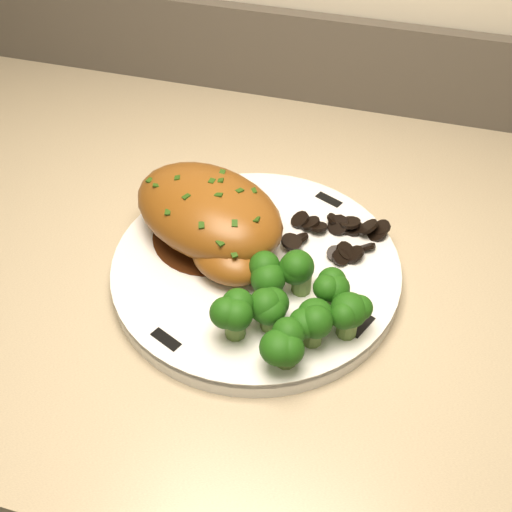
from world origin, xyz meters
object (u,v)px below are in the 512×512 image
(plate, at_px, (256,270))
(broccoli_florets, at_px, (294,306))
(counter, at_px, (439,492))
(chicken_breast, at_px, (211,216))

(plate, xyz_separation_m, broccoli_florets, (0.05, -0.06, 0.03))
(counter, height_order, broccoli_florets, counter)
(broccoli_florets, bearing_deg, chicken_breast, 141.40)
(chicken_breast, relative_size, broccoli_florets, 1.62)
(chicken_breast, height_order, broccoli_florets, chicken_breast)
(plate, bearing_deg, broccoli_florets, -50.35)
(counter, bearing_deg, broccoli_florets, -155.94)
(plate, relative_size, broccoli_florets, 2.33)
(plate, distance_m, broccoli_florets, 0.09)
(counter, xyz_separation_m, plate, (-0.26, -0.03, 0.41))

